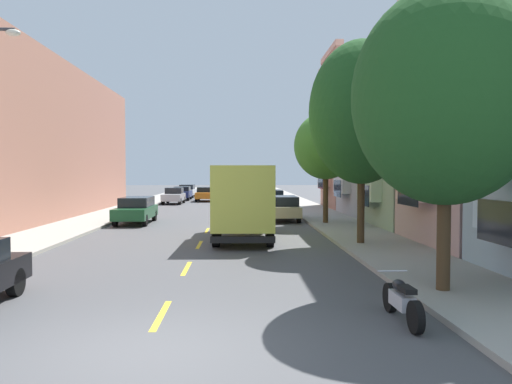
{
  "coord_description": "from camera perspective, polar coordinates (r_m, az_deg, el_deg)",
  "views": [
    {
      "loc": [
        1.57,
        -8.18,
        2.9
      ],
      "look_at": [
        2.83,
        27.41,
        1.54
      ],
      "focal_mm": 35.24,
      "sensor_mm": 36.0,
      "label": 1
    }
  ],
  "objects": [
    {
      "name": "sidewalk_right",
      "position": [
        36.71,
        6.65,
        -2.24
      ],
      "size": [
        3.2,
        120.0,
        0.14
      ],
      "primitive_type": "cube",
      "color": "#A39E93",
      "rests_on": "ground_plane"
    },
    {
      "name": "parked_sedan_navy",
      "position": [
        54.11,
        -8.39,
        -0.11
      ],
      "size": [
        1.82,
        4.51,
        1.43
      ],
      "color": "navy",
      "rests_on": "ground_plane"
    },
    {
      "name": "parked_wagon_champagne",
      "position": [
        30.44,
        3.06,
        -1.76
      ],
      "size": [
        1.82,
        4.7,
        1.5
      ],
      "color": "tan",
      "rests_on": "ground_plane"
    },
    {
      "name": "townhouse_fourth_dove_grey",
      "position": [
        35.71,
        20.26,
        5.74
      ],
      "size": [
        13.51,
        6.69,
        10.79
      ],
      "color": "#A8A8AD",
      "rests_on": "ground_plane"
    },
    {
      "name": "street_tree_third",
      "position": [
        28.0,
        7.94,
        5.2
      ],
      "size": [
        3.52,
        3.52,
        6.1
      ],
      "color": "#47331E",
      "rests_on": "sidewalk_right"
    },
    {
      "name": "townhouse_third_sage",
      "position": [
        28.9,
        23.26,
        5.78
      ],
      "size": [
        11.13,
        6.69,
        10.0
      ],
      "color": "#99AD8E",
      "rests_on": "ground_plane"
    },
    {
      "name": "street_tree_nearest",
      "position": [
        12.67,
        20.73,
        10.12
      ],
      "size": [
        4.35,
        4.35,
        7.09
      ],
      "color": "#47331E",
      "rests_on": "sidewalk_right"
    },
    {
      "name": "lane_centerline_dashes",
      "position": [
        32.85,
        -4.76,
        -2.87
      ],
      "size": [
        0.14,
        47.2,
        0.01
      ],
      "color": "yellow",
      "rests_on": "ground_plane"
    },
    {
      "name": "parked_wagon_white",
      "position": [
        59.93,
        -7.83,
        0.17
      ],
      "size": [
        1.85,
        4.71,
        1.5
      ],
      "color": "silver",
      "rests_on": "ground_plane"
    },
    {
      "name": "moving_orange_sedan",
      "position": [
        51.5,
        -5.77,
        -0.21
      ],
      "size": [
        1.8,
        4.5,
        1.43
      ],
      "color": "orange",
      "rests_on": "ground_plane"
    },
    {
      "name": "parked_motorcycle",
      "position": [
        10.37,
        16.22,
        -11.78
      ],
      "size": [
        0.62,
        2.05,
        0.9
      ],
      "color": "black",
      "rests_on": "ground_plane"
    },
    {
      "name": "townhouse_fifth_terracotta",
      "position": [
        41.82,
        15.02,
        6.52
      ],
      "size": [
        10.92,
        6.69,
        12.61
      ],
      "color": "#B27560",
      "rests_on": "ground_plane"
    },
    {
      "name": "parked_wagon_teal",
      "position": [
        41.33,
        1.79,
        -0.71
      ],
      "size": [
        1.89,
        4.73,
        1.5
      ],
      "color": "#195B60",
      "rests_on": "ground_plane"
    },
    {
      "name": "street_tree_second",
      "position": [
        20.29,
        11.9,
        8.84
      ],
      "size": [
        4.13,
        4.13,
        7.95
      ],
      "color": "#47331E",
      "rests_on": "sidewalk_right"
    },
    {
      "name": "parked_hatchback_silver",
      "position": [
        47.44,
        -9.31,
        -0.42
      ],
      "size": [
        1.82,
        4.03,
        1.5
      ],
      "color": "#B2B5BA",
      "rests_on": "ground_plane"
    },
    {
      "name": "sidewalk_left",
      "position": [
        37.31,
        -15.47,
        -2.23
      ],
      "size": [
        3.2,
        120.0,
        0.14
      ],
      "primitive_type": "cube",
      "color": "#A39E93",
      "rests_on": "ground_plane"
    },
    {
      "name": "ground_plane",
      "position": [
        38.32,
        -4.37,
        -2.15
      ],
      "size": [
        160.0,
        160.0,
        0.0
      ],
      "primitive_type": "plane",
      "color": "#4C4C4F"
    },
    {
      "name": "parked_pickup_red",
      "position": [
        59.6,
        0.77,
        0.2
      ],
      "size": [
        2.12,
        5.34,
        1.73
      ],
      "color": "#AD1E1E",
      "rests_on": "ground_plane"
    },
    {
      "name": "delivery_box_truck",
      "position": [
        21.77,
        -1.43,
        -0.63
      ],
      "size": [
        2.52,
        7.15,
        3.18
      ],
      "color": "#D8D84C",
      "rests_on": "ground_plane"
    },
    {
      "name": "parked_wagon_forest",
      "position": [
        29.61,
        -13.45,
        -1.93
      ],
      "size": [
        1.86,
        4.71,
        1.5
      ],
      "color": "#194C28",
      "rests_on": "ground_plane"
    },
    {
      "name": "parked_pickup_sky",
      "position": [
        49.69,
        1.22,
        -0.2
      ],
      "size": [
        2.11,
        5.34,
        1.73
      ],
      "color": "#7A9EC6",
      "rests_on": "ground_plane"
    }
  ]
}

